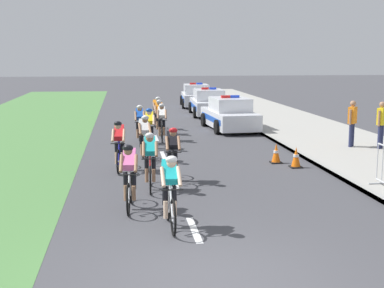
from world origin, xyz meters
The scene contains 22 objects.
ground_plane centered at (0.00, 0.00, 0.00)m, with size 160.00×160.00×0.00m, color #424247.
sidewalk_slab centered at (6.93, 14.00, 0.06)m, with size 4.71×60.00×0.12m, color #A3A099.
kerb_edge centered at (4.66, 14.00, 0.07)m, with size 0.16×60.00×0.13m, color #9E9E99.
lane_markings_centre centered at (0.00, 6.35, 0.00)m, with size 0.14×17.60×0.01m.
cyclist_lead centered at (-0.46, 2.52, 0.79)m, with size 0.42×1.72×1.56m.
cyclist_second centered at (-1.24, 3.94, 0.79)m, with size 0.44×1.72×1.56m.
cyclist_third centered at (-0.69, 5.66, 0.79)m, with size 0.43×1.72×1.56m.
cyclist_fourth centered at (-0.04, 6.50, 0.79)m, with size 0.42×1.72×1.56m.
cyclist_fifth centered at (-1.48, 8.13, 0.79)m, with size 0.44×1.72×1.56m.
cyclist_sixth centered at (-0.68, 9.48, 0.79)m, with size 0.44×1.72×1.56m.
cyclist_seventh centered at (-0.39, 11.76, 0.79)m, with size 0.44×1.72×1.56m.
cyclist_eighth centered at (-0.70, 13.10, 0.79)m, with size 0.42×1.72×1.56m.
cyclist_ninth centered at (0.22, 15.48, 0.79)m, with size 0.43×1.72×1.56m.
cyclist_tenth centered at (0.19, 13.62, 0.79)m, with size 0.43×1.72×1.56m.
cyclist_eleventh centered at (0.23, 17.08, 0.79)m, with size 0.45×1.72×1.56m.
police_car_nearest centered at (3.53, 16.48, 0.68)m, with size 2.22×4.51×1.59m.
police_car_second centered at (3.53, 22.54, 0.68)m, with size 2.11×4.46×1.59m.
police_car_third centered at (3.53, 27.82, 0.68)m, with size 2.21×4.50×1.59m.
traffic_cone_near centered at (3.48, 8.62, 0.31)m, with size 0.36×0.36×0.64m.
traffic_cone_mid centered at (3.89, 7.87, 0.31)m, with size 0.36×0.36×0.64m.
spectator_closest centered at (7.72, 10.10, 1.08)m, with size 0.44×0.41×1.68m.
spectator_middle centered at (6.87, 10.62, 1.08)m, with size 0.41×0.44×1.68m.
Camera 1 is at (-1.36, -7.81, 3.43)m, focal length 50.44 mm.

